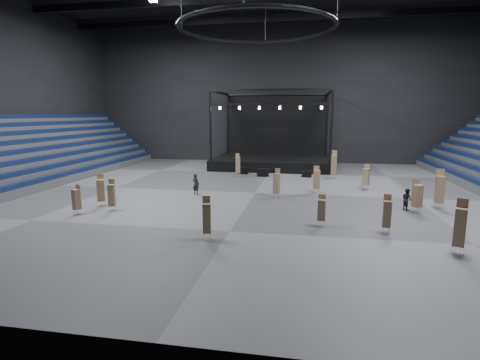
% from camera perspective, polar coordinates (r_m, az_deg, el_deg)
% --- Properties ---
extents(floor, '(50.00, 50.00, 0.00)m').
position_cam_1_polar(floor, '(31.09, 2.35, -1.96)').
color(floor, '#545456').
rests_on(floor, ground).
extents(wall_back, '(50.00, 0.20, 18.00)m').
position_cam_1_polar(wall_back, '(51.36, 5.69, 12.83)').
color(wall_back, black).
rests_on(wall_back, ground).
extents(wall_front, '(50.00, 0.20, 18.00)m').
position_cam_1_polar(wall_front, '(10.32, -14.82, 23.94)').
color(wall_front, black).
rests_on(wall_front, ground).
extents(bleachers_left, '(7.20, 40.00, 6.40)m').
position_cam_1_polar(bleachers_left, '(40.75, -31.54, 1.89)').
color(bleachers_left, '#48484A').
rests_on(bleachers_left, floor).
extents(stage, '(14.00, 10.00, 9.20)m').
position_cam_1_polar(stage, '(46.82, 5.07, 3.87)').
color(stage, black).
rests_on(stage, floor).
extents(truss_ring, '(12.30, 12.30, 5.15)m').
position_cam_1_polar(truss_ring, '(31.10, 2.54, 22.17)').
color(truss_ring, black).
rests_on(truss_ring, ceiling).
extents(flight_case_left, '(1.19, 0.68, 0.76)m').
position_cam_1_polar(flight_case_left, '(40.80, 0.39, 1.47)').
color(flight_case_left, black).
rests_on(flight_case_left, floor).
extents(flight_case_mid, '(1.24, 0.67, 0.81)m').
position_cam_1_polar(flight_case_mid, '(39.22, 3.51, 1.14)').
color(flight_case_mid, black).
rests_on(flight_case_mid, floor).
extents(flight_case_right, '(1.04, 0.54, 0.69)m').
position_cam_1_polar(flight_case_right, '(39.25, 10.13, 0.92)').
color(flight_case_right, black).
rests_on(flight_case_right, floor).
extents(chair_stack_0, '(0.52, 0.52, 2.29)m').
position_cam_1_polar(chair_stack_0, '(19.55, -5.11, -5.69)').
color(chair_stack_0, silver).
rests_on(chair_stack_0, floor).
extents(chair_stack_1, '(0.55, 0.55, 2.41)m').
position_cam_1_polar(chair_stack_1, '(39.14, -0.34, 2.36)').
color(chair_stack_1, silver).
rests_on(chair_stack_1, floor).
extents(chair_stack_2, '(0.64, 0.64, 2.65)m').
position_cam_1_polar(chair_stack_2, '(20.14, 30.52, -6.08)').
color(chair_stack_2, silver).
rests_on(chair_stack_2, floor).
extents(chair_stack_3, '(0.55, 0.55, 2.29)m').
position_cam_1_polar(chair_stack_3, '(29.24, 5.58, -0.43)').
color(chair_stack_3, silver).
rests_on(chair_stack_3, floor).
extents(chair_stack_4, '(0.56, 0.56, 2.26)m').
position_cam_1_polar(chair_stack_4, '(31.42, 11.59, 0.17)').
color(chair_stack_4, silver).
rests_on(chair_stack_4, floor).
extents(chair_stack_5, '(0.64, 0.64, 2.19)m').
position_cam_1_polar(chair_stack_5, '(34.07, 18.67, 0.57)').
color(chair_stack_5, silver).
rests_on(chair_stack_5, floor).
extents(chair_stack_6, '(0.55, 0.55, 1.97)m').
position_cam_1_polar(chair_stack_6, '(26.46, -23.66, -2.65)').
color(chair_stack_6, silver).
rests_on(chair_stack_6, floor).
extents(chair_stack_7, '(0.54, 0.54, 2.76)m').
position_cam_1_polar(chair_stack_7, '(28.99, 28.15, -1.18)').
color(chair_stack_7, silver).
rests_on(chair_stack_7, floor).
extents(chair_stack_8, '(0.45, 0.45, 2.15)m').
position_cam_1_polar(chair_stack_8, '(22.01, 21.48, -4.74)').
color(chair_stack_8, silver).
rests_on(chair_stack_8, floor).
extents(chair_stack_9, '(0.49, 0.49, 2.15)m').
position_cam_1_polar(chair_stack_9, '(26.60, -18.98, -2.12)').
color(chair_stack_9, silver).
rests_on(chair_stack_9, floor).
extents(chair_stack_10, '(0.65, 0.65, 2.29)m').
position_cam_1_polar(chair_stack_10, '(28.10, -20.46, -1.38)').
color(chair_stack_10, silver).
rests_on(chair_stack_10, floor).
extents(chair_stack_11, '(0.48, 0.48, 1.87)m').
position_cam_1_polar(chair_stack_11, '(22.24, 12.32, -4.39)').
color(chair_stack_11, silver).
rests_on(chair_stack_11, floor).
extents(chair_stack_12, '(0.64, 0.64, 2.26)m').
position_cam_1_polar(chair_stack_12, '(27.16, 25.40, -2.11)').
color(chair_stack_12, silver).
rests_on(chair_stack_12, floor).
extents(chair_stack_13, '(0.59, 0.59, 2.89)m').
position_cam_1_polar(chair_stack_13, '(38.57, 14.12, 2.32)').
color(chair_stack_13, silver).
rests_on(chair_stack_13, floor).
extents(man_center, '(0.73, 0.63, 1.70)m').
position_cam_1_polar(man_center, '(30.51, -6.74, -0.62)').
color(man_center, black).
rests_on(man_center, floor).
extents(crew_member, '(0.80, 0.88, 1.48)m').
position_cam_1_polar(crew_member, '(27.86, 24.08, -2.70)').
color(crew_member, black).
rests_on(crew_member, floor).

